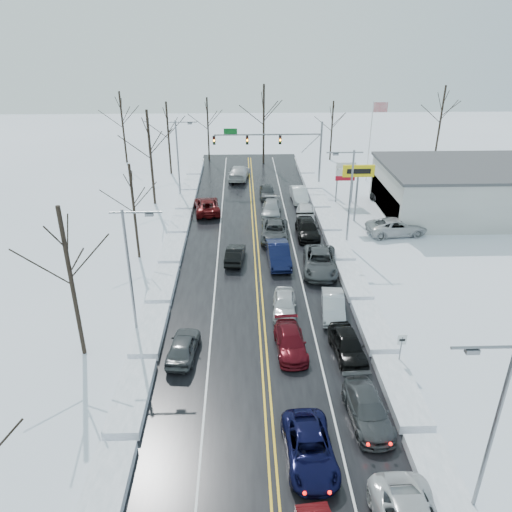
{
  "coord_description": "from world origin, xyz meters",
  "views": [
    {
      "loc": [
        -1.33,
        -32.36,
        19.54
      ],
      "look_at": [
        -0.22,
        2.73,
        2.5
      ],
      "focal_mm": 35.0,
      "sensor_mm": 36.0,
      "label": 1
    }
  ],
  "objects_px": {
    "traffic_signal_mast": "(280,143)",
    "oncoming_car_0": "(235,261)",
    "dealership_building": "(477,189)",
    "tires_plus_sign": "(358,175)",
    "flagpole": "(372,135)"
  },
  "relations": [
    {
      "from": "tires_plus_sign",
      "to": "flagpole",
      "type": "bearing_deg",
      "value": 71.56
    },
    {
      "from": "flagpole",
      "to": "oncoming_car_0",
      "type": "height_order",
      "value": "flagpole"
    },
    {
      "from": "traffic_signal_mast",
      "to": "flagpole",
      "type": "xyz_separation_m",
      "value": [
        11.72,
        2.01,
        0.45
      ]
    },
    {
      "from": "dealership_building",
      "to": "tires_plus_sign",
      "type": "bearing_deg",
      "value": -171.53
    },
    {
      "from": "tires_plus_sign",
      "to": "dealership_building",
      "type": "xyz_separation_m",
      "value": [
        13.48,
        2.01,
        -2.34
      ]
    },
    {
      "from": "traffic_signal_mast",
      "to": "oncoming_car_0",
      "type": "distance_m",
      "value": 22.42
    },
    {
      "from": "traffic_signal_mast",
      "to": "oncoming_car_0",
      "type": "relative_size",
      "value": 3.24
    },
    {
      "from": "traffic_signal_mast",
      "to": "flagpole",
      "type": "relative_size",
      "value": 1.33
    },
    {
      "from": "traffic_signal_mast",
      "to": "dealership_building",
      "type": "relative_size",
      "value": 0.65
    },
    {
      "from": "flagpole",
      "to": "tires_plus_sign",
      "type": "bearing_deg",
      "value": -108.44
    },
    {
      "from": "tires_plus_sign",
      "to": "oncoming_car_0",
      "type": "xyz_separation_m",
      "value": [
        -12.42,
        -9.08,
        -4.99
      ]
    },
    {
      "from": "traffic_signal_mast",
      "to": "flagpole",
      "type": "height_order",
      "value": "flagpole"
    },
    {
      "from": "tires_plus_sign",
      "to": "flagpole",
      "type": "xyz_separation_m",
      "value": [
        4.67,
        14.01,
        0.93
      ]
    },
    {
      "from": "dealership_building",
      "to": "oncoming_car_0",
      "type": "bearing_deg",
      "value": -156.83
    },
    {
      "from": "flagpole",
      "to": "traffic_signal_mast",
      "type": "bearing_deg",
      "value": -170.27
    }
  ]
}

